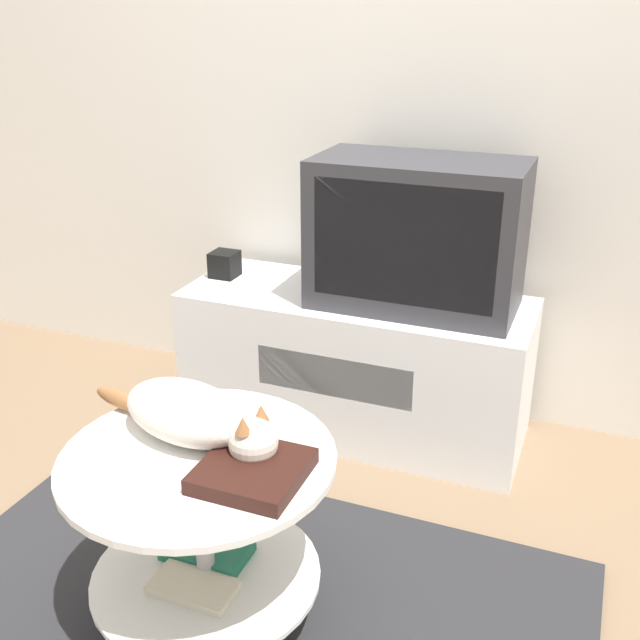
# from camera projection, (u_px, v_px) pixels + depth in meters

# --- Properties ---
(ground_plane) EXTENTS (12.00, 12.00, 0.00)m
(ground_plane) POSITION_uv_depth(u_px,v_px,m) (232.00, 631.00, 1.85)
(ground_plane) COLOR #7F664C
(wall_back) EXTENTS (8.00, 0.05, 2.60)m
(wall_back) POSITION_uv_depth(u_px,v_px,m) (405.00, 46.00, 2.50)
(wall_back) COLOR silver
(wall_back) RESTS_ON ground_plane
(rug) EXTENTS (1.69, 1.14, 0.02)m
(rug) POSITION_uv_depth(u_px,v_px,m) (232.00, 628.00, 1.84)
(rug) COLOR #28282B
(rug) RESTS_ON ground_plane
(tv_stand) EXTENTS (1.20, 0.45, 0.51)m
(tv_stand) POSITION_uv_depth(u_px,v_px,m) (355.00, 363.00, 2.66)
(tv_stand) COLOR white
(tv_stand) RESTS_ON ground_plane
(tv) EXTENTS (0.66, 0.35, 0.48)m
(tv) POSITION_uv_depth(u_px,v_px,m) (417.00, 234.00, 2.40)
(tv) COLOR #333338
(tv) RESTS_ON tv_stand
(speaker) EXTENTS (0.09, 0.09, 0.09)m
(speaker) POSITION_uv_depth(u_px,v_px,m) (225.00, 264.00, 2.73)
(speaker) COLOR black
(speaker) RESTS_ON tv_stand
(coffee_table) EXTENTS (0.63, 0.63, 0.47)m
(coffee_table) POSITION_uv_depth(u_px,v_px,m) (202.00, 518.00, 1.76)
(coffee_table) COLOR #B2B2B7
(coffee_table) RESTS_ON rug
(dvd_box) EXTENTS (0.22, 0.22, 0.04)m
(dvd_box) POSITION_uv_depth(u_px,v_px,m) (253.00, 471.00, 1.61)
(dvd_box) COLOR black
(dvd_box) RESTS_ON coffee_table
(cat) EXTENTS (0.56, 0.26, 0.13)m
(cat) POSITION_uv_depth(u_px,v_px,m) (193.00, 415.00, 1.73)
(cat) COLOR silver
(cat) RESTS_ON coffee_table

